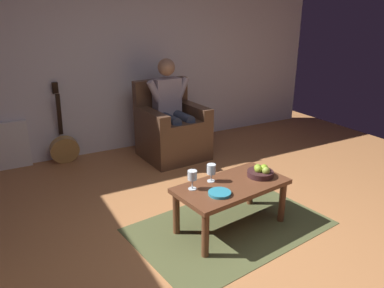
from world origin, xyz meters
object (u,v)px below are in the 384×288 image
(wine_glass_far, at_px, (211,170))
(decorative_dish, at_px, (220,193))
(wine_glass_near, at_px, (192,176))
(coffee_table, at_px, (231,191))
(guitar, at_px, (64,146))
(armchair, at_px, (172,131))
(fruit_bowl, at_px, (261,172))
(person_seated, at_px, (172,106))

(wine_glass_far, bearing_deg, decorative_dish, 74.23)
(wine_glass_near, distance_m, decorative_dish, 0.26)
(coffee_table, bearing_deg, guitar, -66.29)
(guitar, xyz_separation_m, wine_glass_near, (-0.65, 2.18, 0.32))
(armchair, xyz_separation_m, coffee_table, (0.30, 1.81, 0.01))
(coffee_table, bearing_deg, fruit_bowl, -178.93)
(coffee_table, bearing_deg, wine_glass_near, -12.59)
(armchair, xyz_separation_m, wine_glass_near, (0.64, 1.73, 0.19))
(wine_glass_near, xyz_separation_m, decorative_dish, (-0.15, 0.19, -0.10))
(wine_glass_near, xyz_separation_m, fruit_bowl, (-0.66, 0.07, -0.08))
(coffee_table, xyz_separation_m, guitar, (0.99, -2.26, -0.14))
(fruit_bowl, bearing_deg, wine_glass_near, -6.13)
(decorative_dish, bearing_deg, coffee_table, -149.88)
(coffee_table, bearing_deg, wine_glass_far, -44.89)
(person_seated, bearing_deg, decorative_dish, 71.61)
(armchair, bearing_deg, fruit_bowl, 86.87)
(coffee_table, bearing_deg, person_seated, -99.57)
(armchair, distance_m, fruit_bowl, 1.81)
(person_seated, relative_size, wine_glass_far, 8.01)
(wine_glass_far, relative_size, fruit_bowl, 0.68)
(coffee_table, height_order, wine_glass_far, wine_glass_far)
(person_seated, distance_m, wine_glass_far, 1.72)
(guitar, distance_m, fruit_bowl, 2.62)
(armchair, bearing_deg, coffee_table, 76.91)
(person_seated, xyz_separation_m, wine_glass_near, (0.65, 1.71, -0.15))
(person_seated, relative_size, guitar, 1.25)
(fruit_bowl, relative_size, decorative_dish, 1.26)
(person_seated, bearing_deg, wine_glass_far, 71.76)
(guitar, bearing_deg, wine_glass_near, 106.54)
(armchair, xyz_separation_m, guitar, (1.29, -0.45, -0.13))
(wine_glass_near, height_order, decorative_dish, wine_glass_near)
(person_seated, relative_size, wine_glass_near, 7.68)
(guitar, distance_m, wine_glass_near, 2.30)
(armchair, height_order, decorative_dish, armchair)
(coffee_table, bearing_deg, armchair, -99.41)
(armchair, height_order, guitar, guitar)
(armchair, xyz_separation_m, fruit_bowl, (-0.02, 1.80, 0.11))
(fruit_bowl, height_order, decorative_dish, fruit_bowl)
(armchair, distance_m, wine_glass_far, 1.74)
(person_seated, xyz_separation_m, wine_glass_far, (0.43, 1.66, -0.16))
(person_seated, distance_m, guitar, 1.46)
(armchair, distance_m, wine_glass_near, 1.86)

